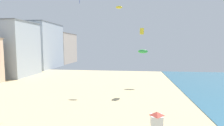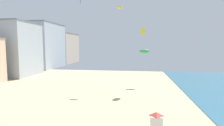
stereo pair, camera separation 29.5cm
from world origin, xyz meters
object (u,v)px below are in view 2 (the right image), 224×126
(kite_yellow_parafoil, at_px, (120,7))
(kite_yellow_box, at_px, (143,31))
(kite_green_parafoil, at_px, (144,51))
(lifeguard_stand, at_px, (156,119))

(kite_yellow_parafoil, bearing_deg, kite_yellow_box, -29.54)
(kite_green_parafoil, bearing_deg, lifeguard_stand, -89.18)
(kite_yellow_parafoil, xyz_separation_m, kite_green_parafoil, (5.35, 1.25, -9.64))
(kite_yellow_parafoil, height_order, kite_green_parafoil, kite_yellow_parafoil)
(lifeguard_stand, distance_m, kite_green_parafoil, 24.63)
(lifeguard_stand, distance_m, kite_yellow_parafoil, 28.00)
(lifeguard_stand, bearing_deg, kite_green_parafoil, 72.26)
(kite_yellow_box, relative_size, kite_green_parafoil, 0.56)
(kite_yellow_parafoil, relative_size, kite_green_parafoil, 0.68)
(kite_yellow_parafoil, bearing_deg, kite_green_parafoil, 13.15)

